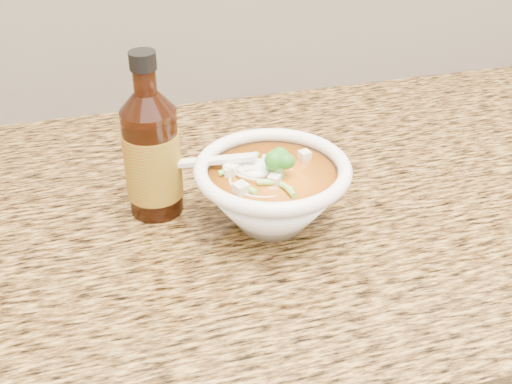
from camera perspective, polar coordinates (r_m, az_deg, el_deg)
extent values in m
cube|color=olive|center=(0.89, 10.36, -0.11)|extent=(4.00, 0.68, 0.04)
cylinder|color=white|center=(0.78, 1.42, -2.47)|extent=(0.08, 0.08, 0.01)
torus|color=white|center=(0.74, 1.49, 2.07)|extent=(0.18, 0.18, 0.02)
torus|color=beige|center=(0.76, 2.39, 2.24)|extent=(0.12, 0.12, 0.00)
torus|color=beige|center=(0.75, 1.19, 1.77)|extent=(0.09, 0.09, 0.00)
torus|color=beige|center=(0.74, 2.31, 1.03)|extent=(0.12, 0.12, 0.00)
torus|color=beige|center=(0.76, 2.02, 1.82)|extent=(0.08, 0.08, 0.00)
torus|color=beige|center=(0.76, 2.20, 2.04)|extent=(0.11, 0.11, 0.00)
torus|color=beige|center=(0.75, 0.69, 1.09)|extent=(0.07, 0.07, 0.00)
cube|color=silver|center=(0.74, -1.16, 2.01)|extent=(0.02, 0.02, 0.01)
cube|color=silver|center=(0.73, 0.02, 1.25)|extent=(0.02, 0.02, 0.02)
cube|color=silver|center=(0.76, -0.63, 2.89)|extent=(0.02, 0.02, 0.01)
cube|color=silver|center=(0.77, -0.66, 3.05)|extent=(0.02, 0.02, 0.01)
cube|color=silver|center=(0.74, -0.87, 1.91)|extent=(0.02, 0.02, 0.01)
cube|color=silver|center=(0.74, -0.15, 1.78)|extent=(0.02, 0.02, 0.02)
cube|color=silver|center=(0.77, 1.91, 3.33)|extent=(0.02, 0.02, 0.02)
ellipsoid|color=#196014|center=(0.73, 2.08, 2.52)|extent=(0.03, 0.03, 0.03)
cylinder|color=#85C94D|center=(0.70, 2.22, -0.39)|extent=(0.02, 0.01, 0.01)
cylinder|color=#85C94D|center=(0.74, 5.83, 1.57)|extent=(0.02, 0.02, 0.01)
cylinder|color=#85C94D|center=(0.76, 5.32, 2.59)|extent=(0.02, 0.02, 0.01)
cylinder|color=#85C94D|center=(0.78, -1.34, 3.61)|extent=(0.01, 0.02, 0.01)
cylinder|color=#85C94D|center=(0.77, 0.94, 3.01)|extent=(0.02, 0.02, 0.01)
cylinder|color=#85C94D|center=(0.71, 3.54, 0.43)|extent=(0.02, 0.01, 0.01)
cylinder|color=#85C94D|center=(0.73, 4.55, 1.46)|extent=(0.01, 0.02, 0.01)
cylinder|color=#85C94D|center=(0.78, 3.99, 3.47)|extent=(0.01, 0.02, 0.01)
ellipsoid|color=white|center=(0.74, -0.09, 2.11)|extent=(0.04, 0.04, 0.02)
cube|color=white|center=(0.75, -3.65, 2.83)|extent=(0.09, 0.06, 0.03)
cylinder|color=#351307|center=(0.78, -9.15, 2.66)|extent=(0.08, 0.08, 0.14)
cylinder|color=#351307|center=(0.73, -9.87, 9.70)|extent=(0.03, 0.03, 0.03)
cylinder|color=black|center=(0.72, -10.05, 11.44)|extent=(0.04, 0.04, 0.02)
cylinder|color=red|center=(0.78, -9.14, 2.49)|extent=(0.08, 0.08, 0.08)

